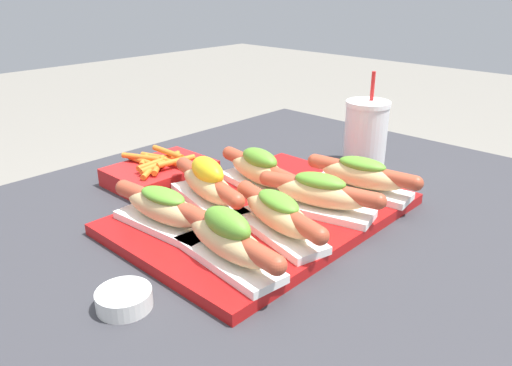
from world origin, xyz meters
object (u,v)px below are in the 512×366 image
object	(u,v)px
serving_tray	(265,213)
hot_dog_1	(278,215)
hot_dog_0	(227,239)
hot_dog_5	(208,184)
hot_dog_2	(319,194)
drink_cup	(366,133)
sauce_bowl	(124,298)
hot_dog_3	(361,176)
hot_dog_6	(260,170)
fries_basket	(160,172)
hot_dog_4	(164,209)

from	to	relation	value
serving_tray	hot_dog_1	distance (m)	0.10
hot_dog_0	hot_dog_5	xyz separation A→B (m)	(0.11, 0.16, 0.00)
hot_dog_2	drink_cup	bearing A→B (deg)	18.27
hot_dog_0	sauce_bowl	xyz separation A→B (m)	(-0.14, 0.04, -0.04)
sauce_bowl	drink_cup	size ratio (longest dim) A/B	0.35
hot_dog_0	hot_dog_3	xyz separation A→B (m)	(0.33, -0.00, -0.00)
sauce_bowl	hot_dog_1	bearing A→B (deg)	-8.06
hot_dog_1	hot_dog_6	size ratio (longest dim) A/B	0.98
serving_tray	hot_dog_0	size ratio (longest dim) A/B	2.17
serving_tray	fries_basket	world-z (taller)	fries_basket
hot_dog_1	sauce_bowl	xyz separation A→B (m)	(-0.25, 0.03, -0.04)
serving_tray	hot_dog_0	bearing A→B (deg)	-153.68
sauce_bowl	fries_basket	size ratio (longest dim) A/B	0.35
hot_dog_3	fries_basket	bearing A→B (deg)	118.74
hot_dog_0	hot_dog_2	xyz separation A→B (m)	(0.21, 0.01, -0.00)
hot_dog_0	hot_dog_5	size ratio (longest dim) A/B	1.02
hot_dog_2	hot_dog_5	world-z (taller)	hot_dog_5
hot_dog_4	fries_basket	xyz separation A→B (m)	(0.14, 0.20, -0.03)
hot_dog_4	hot_dog_5	world-z (taller)	hot_dog_5
serving_tray	hot_dog_6	bearing A→B (deg)	48.66
hot_dog_1	hot_dog_6	xyz separation A→B (m)	(0.11, 0.14, 0.00)
hot_dog_2	hot_dog_1	bearing A→B (deg)	-179.18
hot_dog_1	drink_cup	size ratio (longest dim) A/B	1.08
hot_dog_1	drink_cup	bearing A→B (deg)	13.89
hot_dog_4	sauce_bowl	distance (m)	0.18
hot_dog_0	sauce_bowl	distance (m)	0.15
hot_dog_3	hot_dog_5	xyz separation A→B (m)	(-0.22, 0.16, 0.00)
hot_dog_1	hot_dog_3	size ratio (longest dim) A/B	0.98
hot_dog_0	hot_dog_2	distance (m)	0.21
hot_dog_5	hot_dog_6	distance (m)	0.11
serving_tray	hot_dog_3	distance (m)	0.19
hot_dog_1	hot_dog_2	world-z (taller)	hot_dog_2
hot_dog_6	sauce_bowl	xyz separation A→B (m)	(-0.36, -0.11, -0.04)
hot_dog_0	hot_dog_3	distance (m)	0.33
hot_dog_1	sauce_bowl	world-z (taller)	hot_dog_1
hot_dog_3	hot_dog_6	size ratio (longest dim) A/B	1.00
hot_dog_3	sauce_bowl	size ratio (longest dim) A/B	3.17
serving_tray	hot_dog_4	distance (m)	0.17
hot_dog_0	sauce_bowl	bearing A→B (deg)	164.49
hot_dog_1	hot_dog_3	distance (m)	0.22
hot_dog_5	drink_cup	size ratio (longest dim) A/B	1.08
hot_dog_6	sauce_bowl	size ratio (longest dim) A/B	3.16
hot_dog_2	hot_dog_6	distance (m)	0.14
hot_dog_1	hot_dog_5	size ratio (longest dim) A/B	1.00
hot_dog_2	hot_dog_3	xyz separation A→B (m)	(0.12, -0.01, -0.00)
hot_dog_6	hot_dog_3	bearing A→B (deg)	-53.51
hot_dog_2	drink_cup	distance (m)	0.31
hot_dog_0	hot_dog_6	distance (m)	0.26
hot_dog_3	drink_cup	size ratio (longest dim) A/B	1.10
hot_dog_0	hot_dog_2	size ratio (longest dim) A/B	1.02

